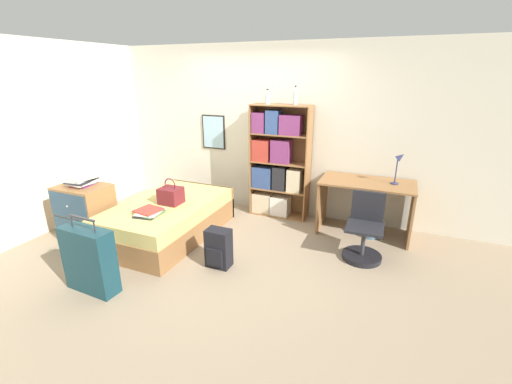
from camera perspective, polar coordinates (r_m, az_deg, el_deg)
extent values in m
plane|color=gray|center=(4.65, -6.78, -8.63)|extent=(14.00, 14.00, 0.00)
cube|color=beige|center=(5.53, 0.42, 10.27)|extent=(10.00, 0.06, 2.60)
cube|color=black|center=(5.86, -7.07, 9.88)|extent=(0.41, 0.02, 0.56)
cube|color=#99C1D6|center=(5.84, -7.13, 9.86)|extent=(0.37, 0.01, 0.52)
cube|color=beige|center=(5.81, -28.96, 8.32)|extent=(0.06, 10.00, 2.60)
cube|color=olive|center=(4.97, -14.36, -5.32)|extent=(1.12, 1.86, 0.30)
cube|color=tan|center=(4.87, -14.60, -2.70)|extent=(1.09, 1.83, 0.19)
cube|color=olive|center=(5.62, -8.95, -0.97)|extent=(1.12, 0.04, 0.49)
cube|color=maroon|center=(4.76, -13.99, -0.59)|extent=(0.28, 0.25, 0.22)
torus|color=maroon|center=(4.71, -14.15, 1.24)|extent=(0.17, 0.02, 0.17)
cube|color=#232328|center=(4.49, -17.45, -3.48)|extent=(0.31, 0.36, 0.02)
cube|color=#427A4C|center=(4.48, -17.25, -3.32)|extent=(0.29, 0.32, 0.01)
cube|color=silver|center=(4.48, -17.26, -3.17)|extent=(0.32, 0.36, 0.01)
cube|color=#B2382D|center=(4.50, -17.49, -2.90)|extent=(0.33, 0.32, 0.02)
cube|color=#143842|center=(3.97, -26.00, -10.16)|extent=(0.59, 0.24, 0.70)
cylinder|color=#2D2D33|center=(3.92, -28.34, -4.25)|extent=(0.01, 0.01, 0.12)
cylinder|color=#2D2D33|center=(3.68, -25.35, -5.25)|extent=(0.01, 0.01, 0.12)
cube|color=#2D2D33|center=(3.78, -27.03, -3.90)|extent=(0.35, 0.04, 0.02)
cube|color=olive|center=(5.20, -26.44, -3.00)|extent=(0.67, 0.49, 0.75)
cube|color=#284256|center=(5.13, -28.21, -5.78)|extent=(0.63, 0.01, 0.33)
sphere|color=#B2A893|center=(5.12, -28.32, -5.83)|extent=(0.02, 0.02, 0.02)
cube|color=#284256|center=(5.00, -28.85, -2.08)|extent=(0.63, 0.01, 0.33)
sphere|color=#B2A893|center=(4.99, -28.96, -2.12)|extent=(0.02, 0.02, 0.02)
cube|color=#7A336B|center=(5.11, -26.82, 1.09)|extent=(0.28, 0.31, 0.01)
cube|color=silver|center=(5.12, -26.97, 1.27)|extent=(0.27, 0.29, 0.02)
cube|color=silver|center=(5.09, -27.08, 1.40)|extent=(0.29, 0.30, 0.02)
cube|color=silver|center=(5.08, -26.95, 1.56)|extent=(0.25, 0.29, 0.01)
cube|color=#232328|center=(5.09, -27.06, 1.69)|extent=(0.33, 0.38, 0.01)
cube|color=silver|center=(5.09, -27.25, 1.83)|extent=(0.25, 0.31, 0.02)
cube|color=beige|center=(5.08, -27.08, 2.05)|extent=(0.29, 0.32, 0.02)
cube|color=olive|center=(5.43, -0.41, 5.41)|extent=(0.02, 0.31, 1.73)
cube|color=olive|center=(5.16, 8.68, 4.43)|extent=(0.02, 0.31, 1.73)
cube|color=olive|center=(5.42, 4.55, 5.31)|extent=(0.90, 0.01, 1.73)
cube|color=olive|center=(5.55, 3.82, -3.64)|extent=(0.87, 0.31, 0.02)
cube|color=olive|center=(5.40, 3.91, 0.50)|extent=(0.87, 0.31, 0.02)
cube|color=olive|center=(5.28, 4.02, 4.94)|extent=(0.87, 0.31, 0.02)
cube|color=olive|center=(5.19, 4.13, 9.57)|extent=(0.87, 0.31, 0.02)
cube|color=olive|center=(5.13, 4.25, 14.23)|extent=(0.87, 0.31, 0.02)
cube|color=beige|center=(5.56, 1.13, -1.71)|extent=(0.30, 0.24, 0.31)
cube|color=silver|center=(5.47, 4.09, -2.23)|extent=(0.28, 0.24, 0.30)
cube|color=#334C84|center=(5.42, 1.25, 2.55)|extent=(0.31, 0.24, 0.33)
cube|color=#232328|center=(5.32, 4.09, 2.37)|extent=(0.20, 0.24, 0.36)
cube|color=beige|center=(5.26, 6.51, 1.99)|extent=(0.21, 0.24, 0.35)
cube|color=#B2382D|center=(5.32, 1.06, 7.01)|extent=(0.27, 0.24, 0.33)
cube|color=#7A336B|center=(5.21, 4.28, 6.80)|extent=(0.28, 0.24, 0.34)
cube|color=#7A336B|center=(5.26, 0.71, 11.52)|extent=(0.20, 0.24, 0.30)
cube|color=#334C84|center=(5.18, 2.99, 11.59)|extent=(0.19, 0.24, 0.34)
cube|color=#7A336B|center=(5.10, 5.90, 11.07)|extent=(0.31, 0.24, 0.28)
cylinder|color=#B7BCC1|center=(5.18, 1.93, 15.26)|extent=(0.08, 0.08, 0.15)
cylinder|color=#B7BCC1|center=(5.17, 1.95, 16.36)|extent=(0.03, 0.03, 0.05)
cylinder|color=#232328|center=(5.17, 1.95, 16.72)|extent=(0.04, 0.04, 0.02)
cylinder|color=#B7BCC1|center=(5.10, 6.54, 15.28)|extent=(0.06, 0.06, 0.19)
cylinder|color=#B7BCC1|center=(5.09, 6.60, 16.66)|extent=(0.02, 0.02, 0.06)
cylinder|color=#232328|center=(5.09, 6.62, 17.11)|extent=(0.03, 0.03, 0.02)
cube|color=olive|center=(4.89, 18.09, 1.52)|extent=(1.24, 0.66, 0.02)
cube|color=olive|center=(5.09, 10.93, -1.75)|extent=(0.03, 0.62, 0.74)
cube|color=olive|center=(5.01, 24.46, -3.55)|extent=(0.03, 0.62, 0.74)
cylinder|color=navy|center=(4.91, 22.07, 1.35)|extent=(0.10, 0.10, 0.02)
cylinder|color=navy|center=(4.86, 22.33, 3.32)|extent=(0.02, 0.02, 0.34)
cone|color=navy|center=(4.81, 22.98, 5.47)|extent=(0.13, 0.09, 0.13)
cylinder|color=black|center=(4.47, 17.17, -10.22)|extent=(0.47, 0.47, 0.06)
cylinder|color=#333338|center=(4.39, 17.40, -8.23)|extent=(0.05, 0.05, 0.41)
cube|color=black|center=(4.30, 17.69, -5.62)|extent=(0.44, 0.44, 0.03)
cube|color=black|center=(4.41, 18.18, -2.21)|extent=(0.39, 0.05, 0.37)
cube|color=black|center=(4.07, -6.23, -9.26)|extent=(0.28, 0.19, 0.47)
cube|color=black|center=(4.02, -6.97, -10.82)|extent=(0.20, 0.03, 0.21)
cylinder|color=slate|center=(5.05, 18.63, -5.84)|extent=(0.23, 0.23, 0.22)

